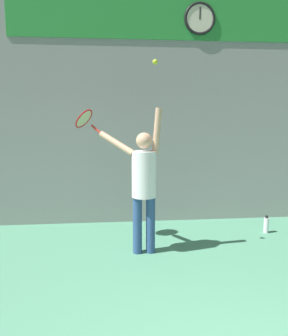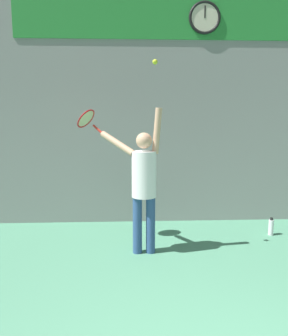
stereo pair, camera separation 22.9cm
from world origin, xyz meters
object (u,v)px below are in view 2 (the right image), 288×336
object	(u,v)px
tennis_player	(143,180)
water_bottle	(271,227)
tennis_ball	(155,62)
tennis_racket	(87,119)
scoreboard_clock	(205,18)

from	to	relation	value
tennis_player	water_bottle	distance (m)	2.41
tennis_ball	water_bottle	size ratio (longest dim) A/B	0.23
tennis_racket	tennis_ball	distance (m)	1.33
tennis_player	tennis_ball	distance (m)	1.59
tennis_player	tennis_racket	distance (m)	1.26
tennis_player	tennis_ball	xyz separation A→B (m)	(0.15, -0.05, 1.58)
tennis_player	scoreboard_clock	bearing A→B (deg)	51.47
scoreboard_clock	water_bottle	size ratio (longest dim) A/B	1.86
tennis_ball	tennis_racket	bearing A→B (deg)	151.75
scoreboard_clock	tennis_racket	distance (m)	2.75
tennis_racket	water_bottle	xyz separation A→B (m)	(2.96, 0.14, -1.76)
scoreboard_clock	tennis_ball	bearing A→B (deg)	-123.59
tennis_player	tennis_ball	size ratio (longest dim) A/B	29.74
scoreboard_clock	water_bottle	bearing A→B (deg)	-37.66
scoreboard_clock	tennis_player	xyz separation A→B (m)	(-1.11, -1.40, -2.56)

